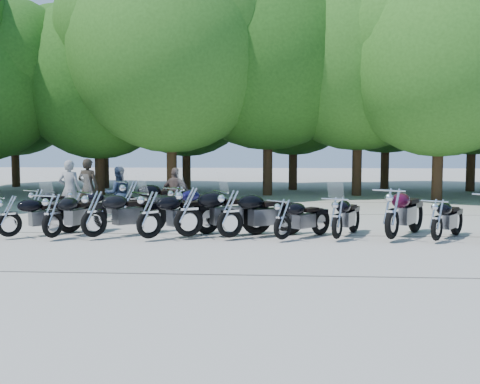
# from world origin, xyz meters

# --- Properties ---
(ground) EXTENTS (90.00, 90.00, 0.00)m
(ground) POSITION_xyz_m (0.00, 0.00, 0.00)
(ground) COLOR #9F9990
(ground) RESTS_ON ground
(tree_2) EXTENTS (7.31, 7.31, 8.97)m
(tree_2) POSITION_xyz_m (-7.25, 12.84, 5.31)
(tree_2) COLOR #3A2614
(tree_2) RESTS_ON ground
(tree_3) EXTENTS (8.70, 8.70, 10.67)m
(tree_3) POSITION_xyz_m (-3.57, 11.24, 6.32)
(tree_3) COLOR #3A2614
(tree_3) RESTS_ON ground
(tree_4) EXTENTS (9.13, 9.13, 11.20)m
(tree_4) POSITION_xyz_m (0.54, 13.09, 6.64)
(tree_4) COLOR #3A2614
(tree_4) RESTS_ON ground
(tree_5) EXTENTS (9.04, 9.04, 11.10)m
(tree_5) POSITION_xyz_m (4.61, 13.20, 6.57)
(tree_5) COLOR #3A2614
(tree_5) RESTS_ON ground
(tree_6) EXTENTS (8.00, 8.00, 9.82)m
(tree_6) POSITION_xyz_m (7.55, 10.82, 5.81)
(tree_6) COLOR #3A2614
(tree_6) RESTS_ON ground
(tree_9) EXTENTS (7.59, 7.59, 9.32)m
(tree_9) POSITION_xyz_m (-13.53, 17.59, 5.52)
(tree_9) COLOR #3A2614
(tree_9) RESTS_ON ground
(tree_10) EXTENTS (7.78, 7.78, 9.55)m
(tree_10) POSITION_xyz_m (-8.29, 16.97, 5.66)
(tree_10) COLOR #3A2614
(tree_10) RESTS_ON ground
(tree_11) EXTENTS (7.56, 7.56, 9.28)m
(tree_11) POSITION_xyz_m (-3.76, 16.43, 5.49)
(tree_11) COLOR #3A2614
(tree_11) RESTS_ON ground
(tree_12) EXTENTS (7.88, 7.88, 9.67)m
(tree_12) POSITION_xyz_m (1.80, 16.47, 5.72)
(tree_12) COLOR #3A2614
(tree_12) RESTS_ON ground
(tree_13) EXTENTS (8.31, 8.31, 10.20)m
(tree_13) POSITION_xyz_m (6.69, 17.47, 6.04)
(tree_13) COLOR #3A2614
(tree_13) RESTS_ON ground
(tree_14) EXTENTS (8.02, 8.02, 9.84)m
(tree_14) POSITION_xyz_m (10.68, 16.09, 5.83)
(tree_14) COLOR #3A2614
(tree_14) RESTS_ON ground
(motorcycle_0) EXTENTS (1.98, 1.98, 1.21)m
(motorcycle_0) POSITION_xyz_m (-5.57, 0.43, 0.61)
(motorcycle_0) COLOR black
(motorcycle_0) RESTS_ON ground
(motorcycle_1) EXTENTS (1.47, 2.35, 1.28)m
(motorcycle_1) POSITION_xyz_m (-4.45, 0.34, 0.64)
(motorcycle_1) COLOR black
(motorcycle_1) RESTS_ON ground
(motorcycle_2) EXTENTS (2.18, 2.23, 1.35)m
(motorcycle_2) POSITION_xyz_m (-3.48, 0.49, 0.67)
(motorcycle_2) COLOR black
(motorcycle_2) RESTS_ON ground
(motorcycle_3) EXTENTS (2.24, 2.19, 1.36)m
(motorcycle_3) POSITION_xyz_m (-2.09, 0.37, 0.68)
(motorcycle_3) COLOR black
(motorcycle_3) RESTS_ON ground
(motorcycle_4) EXTENTS (2.63, 1.91, 1.45)m
(motorcycle_4) POSITION_xyz_m (-1.20, 0.67, 0.73)
(motorcycle_4) COLOR black
(motorcycle_4) RESTS_ON ground
(motorcycle_5) EXTENTS (2.46, 1.96, 1.38)m
(motorcycle_5) POSITION_xyz_m (-0.18, 0.60, 0.69)
(motorcycle_5) COLOR black
(motorcycle_5) RESTS_ON ground
(motorcycle_6) EXTENTS (1.82, 1.92, 1.15)m
(motorcycle_6) POSITION_xyz_m (1.08, 0.48, 0.57)
(motorcycle_6) COLOR black
(motorcycle_6) RESTS_ON ground
(motorcycle_7) EXTENTS (1.42, 2.21, 1.20)m
(motorcycle_7) POSITION_xyz_m (2.37, 0.64, 0.60)
(motorcycle_7) COLOR black
(motorcycle_7) RESTS_ON ground
(motorcycle_8) EXTENTS (1.97, 2.61, 1.45)m
(motorcycle_8) POSITION_xyz_m (3.65, 0.61, 0.72)
(motorcycle_8) COLOR #3A071D
(motorcycle_8) RESTS_ON ground
(motorcycle_9) EXTENTS (1.68, 2.07, 1.17)m
(motorcycle_9) POSITION_xyz_m (4.67, 0.53, 0.59)
(motorcycle_9) COLOR black
(motorcycle_9) RESTS_ON ground
(motorcycle_11) EXTENTS (1.45, 2.09, 1.14)m
(motorcycle_11) POSITION_xyz_m (-6.08, 3.21, 0.57)
(motorcycle_11) COLOR black
(motorcycle_11) RESTS_ON ground
(motorcycle_12) EXTENTS (2.09, 1.46, 1.15)m
(motorcycle_12) POSITION_xyz_m (-4.89, 3.26, 0.57)
(motorcycle_12) COLOR black
(motorcycle_12) RESTS_ON ground
(motorcycle_13) EXTENTS (2.45, 2.23, 1.44)m
(motorcycle_13) POSITION_xyz_m (-3.30, 3.24, 0.72)
(motorcycle_13) COLOR black
(motorcycle_13) RESTS_ON ground
(motorcycle_14) EXTENTS (1.96, 2.12, 1.25)m
(motorcycle_14) POSITION_xyz_m (-1.92, 3.07, 0.63)
(motorcycle_14) COLOR #0E0C37
(motorcycle_14) RESTS_ON ground
(rider_0) EXTENTS (0.70, 0.48, 1.85)m
(rider_0) POSITION_xyz_m (-5.44, 4.15, 0.92)
(rider_0) COLOR gray
(rider_0) RESTS_ON ground
(rider_1) EXTENTS (0.99, 0.90, 1.65)m
(rider_1) POSITION_xyz_m (-3.87, 3.99, 0.82)
(rider_1) COLOR #223047
(rider_1) RESTS_ON ground
(rider_2) EXTENTS (0.99, 0.52, 1.62)m
(rider_2) POSITION_xyz_m (-2.13, 4.13, 0.81)
(rider_2) COLOR brown
(rider_2) RESTS_ON ground
(rider_3) EXTENTS (0.73, 0.53, 1.87)m
(rider_3) POSITION_xyz_m (-5.13, 4.94, 0.94)
(rider_3) COLOR black
(rider_3) RESTS_ON ground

